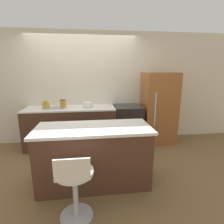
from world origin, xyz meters
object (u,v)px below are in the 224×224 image
at_px(kettle, 46,105).
at_px(mixing_bowl, 88,105).
at_px(oven_range, 127,125).
at_px(refrigerator, 159,108).
at_px(stool_chair, 75,186).

height_order(kettle, mixing_bowl, kettle).
bearing_deg(mixing_bowl, oven_range, -0.15).
relative_size(oven_range, mixing_bowl, 4.37).
bearing_deg(mixing_bowl, kettle, 180.00).
xyz_separation_m(refrigerator, kettle, (-2.59, -0.02, 0.15)).
bearing_deg(stool_chair, refrigerator, 49.72).
xyz_separation_m(oven_range, mixing_bowl, (-0.92, 0.00, 0.51)).
bearing_deg(oven_range, mixing_bowl, 179.85).
height_order(oven_range, mixing_bowl, mixing_bowl).
height_order(stool_chair, kettle, kettle).
bearing_deg(stool_chair, kettle, 109.88).
height_order(oven_range, kettle, kettle).
bearing_deg(kettle, refrigerator, 0.41).
xyz_separation_m(stool_chair, mixing_bowl, (0.14, 2.13, 0.53)).
bearing_deg(mixing_bowl, refrigerator, 0.63).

